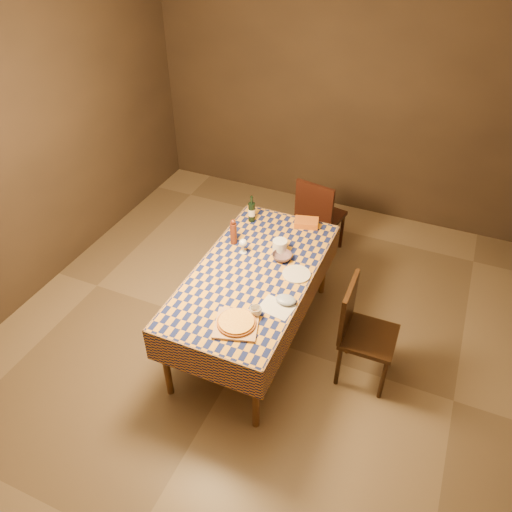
{
  "coord_description": "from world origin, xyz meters",
  "views": [
    {
      "loc": [
        1.26,
        -2.87,
        3.4
      ],
      "look_at": [
        0.0,
        0.05,
        0.9
      ],
      "focal_mm": 35.0,
      "sensor_mm": 36.0,
      "label": 1
    }
  ],
  "objects_px": {
    "cutting_board": "(236,324)",
    "bowl": "(282,257)",
    "pizza": "(236,322)",
    "chair_far": "(318,214)",
    "dining_table": "(254,279)",
    "white_plate": "(296,274)",
    "chair_right": "(360,328)",
    "wine_bottle": "(252,212)"
  },
  "relations": [
    {
      "from": "bowl",
      "to": "chair_right",
      "type": "bearing_deg",
      "value": -19.58
    },
    {
      "from": "dining_table",
      "to": "chair_far",
      "type": "bearing_deg",
      "value": 84.99
    },
    {
      "from": "white_plate",
      "to": "chair_right",
      "type": "bearing_deg",
      "value": -12.3
    },
    {
      "from": "cutting_board",
      "to": "pizza",
      "type": "bearing_deg",
      "value": 180.0
    },
    {
      "from": "dining_table",
      "to": "white_plate",
      "type": "distance_m",
      "value": 0.36
    },
    {
      "from": "wine_bottle",
      "to": "white_plate",
      "type": "bearing_deg",
      "value": -41.48
    },
    {
      "from": "pizza",
      "to": "bowl",
      "type": "distance_m",
      "value": 0.85
    },
    {
      "from": "cutting_board",
      "to": "bowl",
      "type": "height_order",
      "value": "bowl"
    },
    {
      "from": "chair_far",
      "to": "bowl",
      "type": "bearing_deg",
      "value": -88.52
    },
    {
      "from": "cutting_board",
      "to": "chair_far",
      "type": "xyz_separation_m",
      "value": [
        -0.0,
        2.0,
        -0.26
      ]
    },
    {
      "from": "dining_table",
      "to": "white_plate",
      "type": "xyz_separation_m",
      "value": [
        0.33,
        0.11,
        0.08
      ]
    },
    {
      "from": "pizza",
      "to": "chair_far",
      "type": "height_order",
      "value": "chair_far"
    },
    {
      "from": "cutting_board",
      "to": "white_plate",
      "type": "distance_m",
      "value": 0.74
    },
    {
      "from": "cutting_board",
      "to": "bowl",
      "type": "xyz_separation_m",
      "value": [
        0.03,
        0.85,
        0.02
      ]
    },
    {
      "from": "dining_table",
      "to": "chair_right",
      "type": "relative_size",
      "value": 1.98
    },
    {
      "from": "bowl",
      "to": "chair_right",
      "type": "distance_m",
      "value": 0.87
    },
    {
      "from": "bowl",
      "to": "chair_far",
      "type": "relative_size",
      "value": 0.18
    },
    {
      "from": "dining_table",
      "to": "bowl",
      "type": "bearing_deg",
      "value": 58.7
    },
    {
      "from": "bowl",
      "to": "white_plate",
      "type": "height_order",
      "value": "bowl"
    },
    {
      "from": "dining_table",
      "to": "bowl",
      "type": "height_order",
      "value": "bowl"
    },
    {
      "from": "bowl",
      "to": "chair_far",
      "type": "distance_m",
      "value": 1.18
    },
    {
      "from": "dining_table",
      "to": "cutting_board",
      "type": "relative_size",
      "value": 5.92
    },
    {
      "from": "cutting_board",
      "to": "white_plate",
      "type": "relative_size",
      "value": 1.35
    },
    {
      "from": "cutting_board",
      "to": "pizza",
      "type": "xyz_separation_m",
      "value": [
        -0.0,
        0.0,
        0.02
      ]
    },
    {
      "from": "wine_bottle",
      "to": "dining_table",
      "type": "bearing_deg",
      "value": -65.06
    },
    {
      "from": "wine_bottle",
      "to": "chair_far",
      "type": "bearing_deg",
      "value": 58.64
    },
    {
      "from": "wine_bottle",
      "to": "chair_right",
      "type": "bearing_deg",
      "value": -29.55
    },
    {
      "from": "bowl",
      "to": "pizza",
      "type": "bearing_deg",
      "value": -91.72
    },
    {
      "from": "white_plate",
      "to": "chair_far",
      "type": "relative_size",
      "value": 0.25
    },
    {
      "from": "cutting_board",
      "to": "wine_bottle",
      "type": "height_order",
      "value": "wine_bottle"
    },
    {
      "from": "pizza",
      "to": "white_plate",
      "type": "height_order",
      "value": "pizza"
    },
    {
      "from": "white_plate",
      "to": "cutting_board",
      "type": "bearing_deg",
      "value": -106.35
    },
    {
      "from": "dining_table",
      "to": "pizza",
      "type": "height_order",
      "value": "pizza"
    },
    {
      "from": "dining_table",
      "to": "chair_right",
      "type": "bearing_deg",
      "value": -1.46
    },
    {
      "from": "chair_far",
      "to": "wine_bottle",
      "type": "bearing_deg",
      "value": -121.36
    },
    {
      "from": "dining_table",
      "to": "chair_right",
      "type": "xyz_separation_m",
      "value": [
        0.93,
        -0.02,
        -0.17
      ]
    },
    {
      "from": "pizza",
      "to": "white_plate",
      "type": "relative_size",
      "value": 1.49
    },
    {
      "from": "pizza",
      "to": "cutting_board",
      "type": "bearing_deg",
      "value": 0.0
    },
    {
      "from": "cutting_board",
      "to": "chair_far",
      "type": "height_order",
      "value": "chair_far"
    },
    {
      "from": "pizza",
      "to": "chair_far",
      "type": "distance_m",
      "value": 2.02
    },
    {
      "from": "dining_table",
      "to": "bowl",
      "type": "relative_size",
      "value": 11.08
    },
    {
      "from": "wine_bottle",
      "to": "bowl",
      "type": "bearing_deg",
      "value": -42.46
    }
  ]
}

